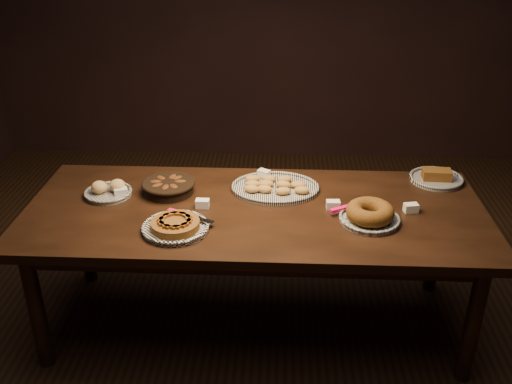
{
  "coord_description": "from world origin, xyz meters",
  "views": [
    {
      "loc": [
        0.13,
        -2.61,
        2.17
      ],
      "look_at": [
        0.0,
        0.05,
        0.82
      ],
      "focal_mm": 40.0,
      "sensor_mm": 36.0,
      "label": 1
    }
  ],
  "objects_px": {
    "apple_tart_plate": "(176,226)",
    "bundt_cake_plate": "(370,214)",
    "madeleine_platter": "(275,187)",
    "buffet_table": "(255,221)"
  },
  "relations": [
    {
      "from": "apple_tart_plate",
      "to": "madeleine_platter",
      "type": "bearing_deg",
      "value": 30.91
    },
    {
      "from": "apple_tart_plate",
      "to": "bundt_cake_plate",
      "type": "distance_m",
      "value": 0.96
    },
    {
      "from": "apple_tart_plate",
      "to": "madeleine_platter",
      "type": "height_order",
      "value": "apple_tart_plate"
    },
    {
      "from": "buffet_table",
      "to": "madeleine_platter",
      "type": "height_order",
      "value": "madeleine_platter"
    },
    {
      "from": "apple_tart_plate",
      "to": "bundt_cake_plate",
      "type": "bearing_deg",
      "value": -5.5
    },
    {
      "from": "apple_tart_plate",
      "to": "bundt_cake_plate",
      "type": "relative_size",
      "value": 1.01
    },
    {
      "from": "buffet_table",
      "to": "apple_tart_plate",
      "type": "bearing_deg",
      "value": -147.47
    },
    {
      "from": "buffet_table",
      "to": "apple_tart_plate",
      "type": "xyz_separation_m",
      "value": [
        -0.37,
        -0.24,
        0.1
      ]
    },
    {
      "from": "apple_tart_plate",
      "to": "madeleine_platter",
      "type": "relative_size",
      "value": 0.73
    },
    {
      "from": "apple_tart_plate",
      "to": "madeleine_platter",
      "type": "distance_m",
      "value": 0.66
    }
  ]
}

